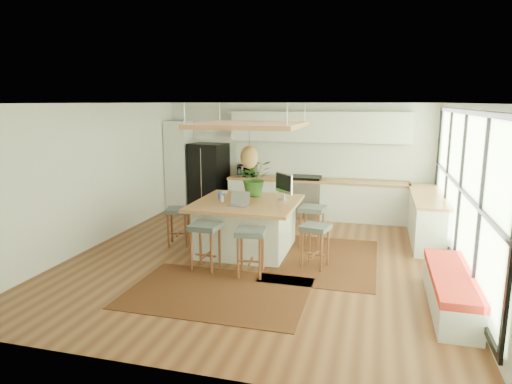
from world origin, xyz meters
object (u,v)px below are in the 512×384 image
(stool_right_front, at_px, (315,247))
(island_plant, at_px, (255,182))
(fridge, at_px, (209,175))
(island, at_px, (247,226))
(monitor, at_px, (284,186))
(stool_near_right, at_px, (251,254))
(laptop, at_px, (238,199))
(stool_right_back, at_px, (312,228))
(microwave, at_px, (247,170))
(stool_left_side, at_px, (178,227))
(stool_near_left, at_px, (206,249))

(stool_right_front, relative_size, island_plant, 1.05)
(fridge, relative_size, island, 0.93)
(stool_right_front, distance_m, monitor, 1.44)
(island_plant, bearing_deg, monitor, -19.55)
(stool_near_right, distance_m, island_plant, 2.00)
(stool_right_front, xyz_separation_m, laptop, (-1.40, 0.19, 0.70))
(fridge, distance_m, stool_near_right, 4.55)
(island, height_order, laptop, laptop)
(stool_right_front, xyz_separation_m, stool_right_back, (-0.22, 1.14, 0.00))
(microwave, bearing_deg, island_plant, -82.38)
(fridge, relative_size, stool_near_right, 2.25)
(stool_near_right, relative_size, microwave, 1.56)
(stool_near_right, height_order, stool_right_front, stool_near_right)
(stool_right_back, xyz_separation_m, island_plant, (-1.13, -0.01, 0.85))
(stool_left_side, bearing_deg, stool_right_back, 13.75)
(stool_right_front, relative_size, stool_left_side, 1.01)
(stool_near_left, bearing_deg, fridge, 110.12)
(island, xyz_separation_m, stool_left_side, (-1.36, -0.04, -0.11))
(monitor, bearing_deg, island, -105.77)
(fridge, distance_m, stool_right_front, 4.60)
(stool_near_left, bearing_deg, stool_right_front, 17.92)
(island, xyz_separation_m, stool_near_left, (-0.37, -1.12, -0.11))
(stool_right_front, height_order, stool_right_back, stool_right_back)
(fridge, xyz_separation_m, island_plant, (1.80, -2.18, 0.28))
(stool_right_back, bearing_deg, stool_right_front, -79.23)
(stool_right_front, xyz_separation_m, monitor, (-0.73, 0.91, 0.83))
(island_plant, bearing_deg, stool_left_side, -156.22)
(stool_near_right, bearing_deg, microwave, 106.84)
(island, distance_m, stool_near_left, 1.19)
(laptop, bearing_deg, island, 87.77)
(island, xyz_separation_m, stool_right_front, (1.35, -0.57, -0.11))
(stool_left_side, relative_size, island_plant, 1.04)
(fridge, bearing_deg, microwave, 12.53)
(stool_left_side, relative_size, microwave, 1.49)
(fridge, relative_size, stool_right_back, 2.21)
(island, xyz_separation_m, microwave, (-0.79, 2.78, 0.63))
(stool_left_side, relative_size, monitor, 1.34)
(island, distance_m, stool_right_front, 1.47)
(microwave, bearing_deg, monitor, -71.98)
(stool_near_left, height_order, microwave, microwave)
(island, distance_m, stool_left_side, 1.36)
(monitor, relative_size, microwave, 1.11)
(fridge, relative_size, microwave, 3.50)
(stool_right_back, bearing_deg, stool_left_side, -166.25)
(island_plant, bearing_deg, stool_near_right, -76.92)
(fridge, xyz_separation_m, laptop, (1.74, -3.12, 0.12))
(stool_left_side, xyz_separation_m, island_plant, (1.36, 0.60, 0.85))
(laptop, xyz_separation_m, microwave, (-0.74, 3.15, 0.04))
(laptop, xyz_separation_m, island_plant, (0.05, 0.94, 0.15))
(stool_right_front, bearing_deg, island, 157.24)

